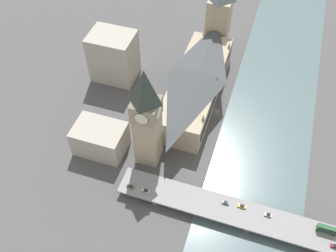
{
  "coord_description": "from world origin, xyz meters",
  "views": [
    {
      "loc": [
        -21.84,
        173.95,
        190.21
      ],
      "look_at": [
        23.13,
        37.38,
        18.03
      ],
      "focal_mm": 40.0,
      "sensor_mm": 36.0,
      "label": 1
    }
  ],
  "objects_px": {
    "double_decker_bus_mid": "(327,229)",
    "victoria_tower": "(218,20)",
    "car_northbound_tail": "(335,246)",
    "road_bridge": "(249,217)",
    "car_northbound_mid": "(268,215)",
    "car_southbound_tail": "(130,187)",
    "car_southbound_mid": "(226,203)",
    "car_southbound_lead": "(242,206)",
    "parliament_hall": "(196,84)",
    "clock_tower": "(147,117)",
    "car_northbound_lead": "(146,191)"
  },
  "relations": [
    {
      "from": "car_northbound_lead",
      "to": "car_southbound_mid",
      "type": "distance_m",
      "value": 44.71
    },
    {
      "from": "car_northbound_tail",
      "to": "car_southbound_mid",
      "type": "distance_m",
      "value": 58.42
    },
    {
      "from": "parliament_hall",
      "to": "road_bridge",
      "type": "height_order",
      "value": "parliament_hall"
    },
    {
      "from": "clock_tower",
      "to": "car_southbound_mid",
      "type": "xyz_separation_m",
      "value": [
        -52.06,
        19.87,
        -30.79
      ]
    },
    {
      "from": "car_northbound_mid",
      "to": "car_southbound_lead",
      "type": "height_order",
      "value": "car_southbound_lead"
    },
    {
      "from": "car_northbound_mid",
      "to": "car_northbound_tail",
      "type": "bearing_deg",
      "value": 168.96
    },
    {
      "from": "parliament_hall",
      "to": "car_northbound_mid",
      "type": "height_order",
      "value": "parliament_hall"
    },
    {
      "from": "victoria_tower",
      "to": "car_northbound_lead",
      "type": "relative_size",
      "value": 11.71
    },
    {
      "from": "parliament_hall",
      "to": "car_northbound_lead",
      "type": "bearing_deg",
      "value": 86.23
    },
    {
      "from": "car_northbound_mid",
      "to": "car_southbound_lead",
      "type": "relative_size",
      "value": 0.88
    },
    {
      "from": "clock_tower",
      "to": "car_northbound_tail",
      "type": "height_order",
      "value": "clock_tower"
    },
    {
      "from": "car_northbound_lead",
      "to": "car_northbound_mid",
      "type": "distance_m",
      "value": 67.79
    },
    {
      "from": "clock_tower",
      "to": "car_northbound_lead",
      "type": "distance_m",
      "value": 41.59
    },
    {
      "from": "double_decker_bus_mid",
      "to": "car_northbound_lead",
      "type": "distance_m",
      "value": 97.6
    },
    {
      "from": "car_northbound_mid",
      "to": "car_southbound_mid",
      "type": "bearing_deg",
      "value": -0.19
    },
    {
      "from": "double_decker_bus_mid",
      "to": "car_northbound_lead",
      "type": "bearing_deg",
      "value": 4.18
    },
    {
      "from": "car_northbound_tail",
      "to": "car_southbound_tail",
      "type": "xyz_separation_m",
      "value": [
        111.26,
        0.18,
        -0.07
      ]
    },
    {
      "from": "clock_tower",
      "to": "double_decker_bus_mid",
      "type": "bearing_deg",
      "value": 169.44
    },
    {
      "from": "car_northbound_mid",
      "to": "car_southbound_lead",
      "type": "xyz_separation_m",
      "value": [
        14.32,
        -0.7,
        0.03
      ]
    },
    {
      "from": "car_southbound_mid",
      "to": "car_southbound_tail",
      "type": "relative_size",
      "value": 0.94
    },
    {
      "from": "parliament_hall",
      "to": "victoria_tower",
      "type": "distance_m",
      "value": 61.13
    },
    {
      "from": "car_southbound_lead",
      "to": "road_bridge",
      "type": "bearing_deg",
      "value": 142.52
    },
    {
      "from": "clock_tower",
      "to": "car_northbound_lead",
      "type": "bearing_deg",
      "value": 106.42
    },
    {
      "from": "car_southbound_mid",
      "to": "car_southbound_tail",
      "type": "height_order",
      "value": "car_southbound_mid"
    },
    {
      "from": "car_northbound_lead",
      "to": "car_northbound_mid",
      "type": "bearing_deg",
      "value": -174.26
    },
    {
      "from": "clock_tower",
      "to": "road_bridge",
      "type": "height_order",
      "value": "clock_tower"
    },
    {
      "from": "clock_tower",
      "to": "victoria_tower",
      "type": "relative_size",
      "value": 1.3
    },
    {
      "from": "double_decker_bus_mid",
      "to": "victoria_tower",
      "type": "bearing_deg",
      "value": -56.33
    },
    {
      "from": "double_decker_bus_mid",
      "to": "car_southbound_mid",
      "type": "relative_size",
      "value": 2.56
    },
    {
      "from": "car_northbound_tail",
      "to": "car_southbound_mid",
      "type": "relative_size",
      "value": 1.11
    },
    {
      "from": "victoria_tower",
      "to": "road_bridge",
      "type": "bearing_deg",
      "value": 110.42
    },
    {
      "from": "parliament_hall",
      "to": "victoria_tower",
      "type": "bearing_deg",
      "value": -89.95
    },
    {
      "from": "car_northbound_tail",
      "to": "double_decker_bus_mid",
      "type": "bearing_deg",
      "value": -55.57
    },
    {
      "from": "victoria_tower",
      "to": "car_northbound_mid",
      "type": "height_order",
      "value": "victoria_tower"
    },
    {
      "from": "victoria_tower",
      "to": "car_southbound_mid",
      "type": "height_order",
      "value": "victoria_tower"
    },
    {
      "from": "car_northbound_lead",
      "to": "car_southbound_mid",
      "type": "xyz_separation_m",
      "value": [
        -44.18,
        -6.86,
        0.09
      ]
    },
    {
      "from": "car_northbound_tail",
      "to": "car_southbound_lead",
      "type": "xyz_separation_m",
      "value": [
        49.08,
        -7.47,
        -0.04
      ]
    },
    {
      "from": "car_northbound_mid",
      "to": "car_southbound_tail",
      "type": "bearing_deg",
      "value": 5.2
    },
    {
      "from": "car_northbound_lead",
      "to": "car_southbound_lead",
      "type": "distance_m",
      "value": 53.65
    },
    {
      "from": "car_northbound_mid",
      "to": "parliament_hall",
      "type": "bearing_deg",
      "value": -51.65
    },
    {
      "from": "victoria_tower",
      "to": "road_bridge",
      "type": "relative_size",
      "value": 0.37
    },
    {
      "from": "road_bridge",
      "to": "car_northbound_mid",
      "type": "xyz_separation_m",
      "value": [
        -9.31,
        -3.15,
        1.72
      ]
    },
    {
      "from": "parliament_hall",
      "to": "car_southbound_mid",
      "type": "bearing_deg",
      "value": 116.29
    },
    {
      "from": "parliament_hall",
      "to": "car_southbound_lead",
      "type": "distance_m",
      "value": 91.17
    },
    {
      "from": "clock_tower",
      "to": "victoria_tower",
      "type": "distance_m",
      "value": 119.54
    },
    {
      "from": "road_bridge",
      "to": "car_southbound_lead",
      "type": "relative_size",
      "value": 32.16
    },
    {
      "from": "clock_tower",
      "to": "car_northbound_tail",
      "type": "bearing_deg",
      "value": 166.35
    },
    {
      "from": "road_bridge",
      "to": "car_southbound_mid",
      "type": "height_order",
      "value": "car_southbound_mid"
    },
    {
      "from": "car_southbound_mid",
      "to": "car_southbound_tail",
      "type": "xyz_separation_m",
      "value": [
        53.24,
        7.04,
        -0.03
      ]
    },
    {
      "from": "car_southbound_lead",
      "to": "car_southbound_tail",
      "type": "distance_m",
      "value": 62.65
    }
  ]
}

